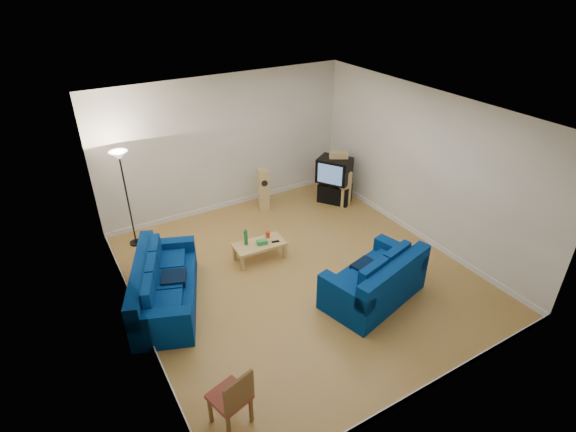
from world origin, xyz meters
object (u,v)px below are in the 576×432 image
tv_stand (335,193)px  television (334,170)px  sofa_loveseat (376,283)px  sofa_three_seat (163,289)px  coffee_table (259,246)px

tv_stand → television: bearing=-109.1°
sofa_loveseat → tv_stand: (1.57, 3.43, -0.11)m
sofa_three_seat → coffee_table: 2.13m
sofa_three_seat → tv_stand: bearing=130.0°
sofa_loveseat → coffee_table: size_ratio=1.96×
sofa_three_seat → coffee_table: sofa_three_seat is taller
coffee_table → television: television is taller
sofa_loveseat → television: (1.50, 3.41, 0.53)m
sofa_three_seat → television: (4.80, 1.62, 0.56)m
sofa_loveseat → coffee_table: bearing=104.9°
television → tv_stand: bearing=73.7°
coffee_table → tv_stand: size_ratio=1.35×
sofa_loveseat → tv_stand: bearing=51.2°
sofa_three_seat → coffee_table: size_ratio=2.34×
coffee_table → sofa_loveseat: bearing=-60.8°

